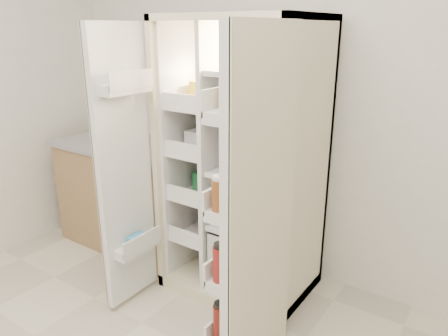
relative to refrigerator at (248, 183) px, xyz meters
The scene contains 5 objects.
wall_back 0.72m from the refrigerator, 64.91° to the left, with size 4.00×0.02×2.70m, color silver.
refrigerator is the anchor object (origin of this frame).
freezer_door 0.81m from the refrigerator, 130.47° to the right, with size 0.15×0.40×1.72m.
fridge_door 0.85m from the refrigerator, 56.25° to the right, with size 0.17×0.58×1.72m.
kitchen_counter 1.13m from the refrigerator, behind, with size 1.18×0.63×0.86m.
Camera 1 is at (1.20, -0.61, 1.72)m, focal length 34.00 mm.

